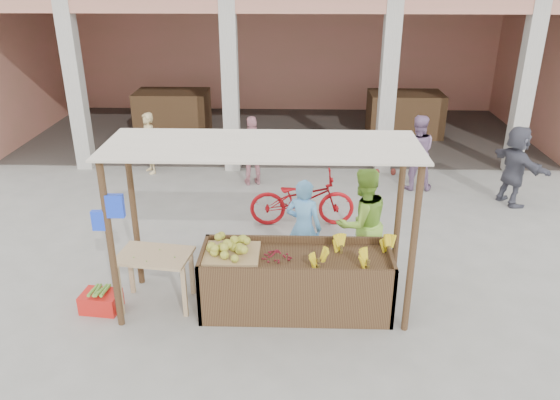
{
  "coord_description": "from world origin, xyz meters",
  "views": [
    {
      "loc": [
        0.47,
        -6.47,
        4.48
      ],
      "look_at": [
        0.24,
        1.2,
        1.13
      ],
      "focal_mm": 35.0,
      "sensor_mm": 36.0,
      "label": 1
    }
  ],
  "objects_px": {
    "side_table": "(155,263)",
    "red_crate": "(101,301)",
    "fruit_stall": "(296,283)",
    "vendor_green": "(362,220)",
    "vendor_blue": "(304,225)",
    "motorcycle": "(302,198)"
  },
  "relations": [
    {
      "from": "red_crate",
      "to": "vendor_blue",
      "type": "distance_m",
      "value": 3.12
    },
    {
      "from": "side_table",
      "to": "fruit_stall",
      "type": "bearing_deg",
      "value": 6.76
    },
    {
      "from": "fruit_stall",
      "to": "vendor_green",
      "type": "bearing_deg",
      "value": 44.06
    },
    {
      "from": "fruit_stall",
      "to": "vendor_blue",
      "type": "xyz_separation_m",
      "value": [
        0.11,
        0.96,
        0.44
      ]
    },
    {
      "from": "red_crate",
      "to": "vendor_blue",
      "type": "xyz_separation_m",
      "value": [
        2.83,
        1.09,
        0.7
      ]
    },
    {
      "from": "vendor_blue",
      "to": "motorcycle",
      "type": "relative_size",
      "value": 0.83
    },
    {
      "from": "motorcycle",
      "to": "red_crate",
      "type": "bearing_deg",
      "value": 132.29
    },
    {
      "from": "vendor_green",
      "to": "motorcycle",
      "type": "xyz_separation_m",
      "value": [
        -0.89,
        1.74,
        -0.4
      ]
    },
    {
      "from": "side_table",
      "to": "red_crate",
      "type": "bearing_deg",
      "value": -158.88
    },
    {
      "from": "motorcycle",
      "to": "fruit_stall",
      "type": "bearing_deg",
      "value": 175.09
    },
    {
      "from": "fruit_stall",
      "to": "motorcycle",
      "type": "relative_size",
      "value": 1.3
    },
    {
      "from": "fruit_stall",
      "to": "vendor_green",
      "type": "xyz_separation_m",
      "value": [
        0.99,
        0.96,
        0.52
      ]
    },
    {
      "from": "vendor_blue",
      "to": "vendor_green",
      "type": "height_order",
      "value": "vendor_green"
    },
    {
      "from": "side_table",
      "to": "vendor_green",
      "type": "relative_size",
      "value": 0.58
    },
    {
      "from": "red_crate",
      "to": "motorcycle",
      "type": "distance_m",
      "value": 4.02
    },
    {
      "from": "fruit_stall",
      "to": "red_crate",
      "type": "height_order",
      "value": "fruit_stall"
    },
    {
      "from": "fruit_stall",
      "to": "vendor_blue",
      "type": "height_order",
      "value": "vendor_blue"
    },
    {
      "from": "fruit_stall",
      "to": "vendor_green",
      "type": "height_order",
      "value": "vendor_green"
    },
    {
      "from": "side_table",
      "to": "vendor_green",
      "type": "xyz_separation_m",
      "value": [
        2.94,
        0.91,
        0.26
      ]
    },
    {
      "from": "vendor_green",
      "to": "red_crate",
      "type": "bearing_deg",
      "value": -8.87
    },
    {
      "from": "fruit_stall",
      "to": "side_table",
      "type": "distance_m",
      "value": 1.98
    },
    {
      "from": "red_crate",
      "to": "vendor_green",
      "type": "distance_m",
      "value": 3.95
    }
  ]
}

